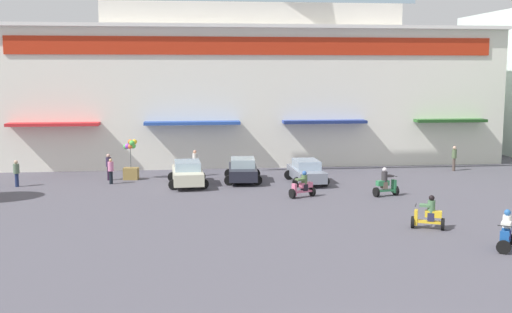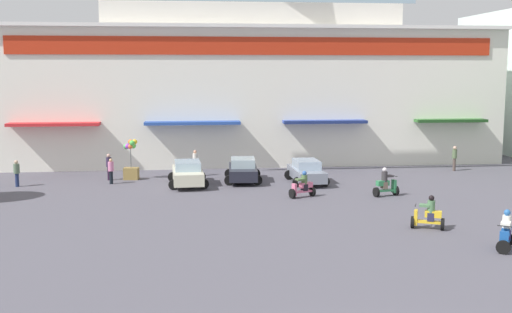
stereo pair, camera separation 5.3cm
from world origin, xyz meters
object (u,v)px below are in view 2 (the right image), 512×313
Objects in this scene: parked_car_0 at (188,173)px; balloon_vendor_cart at (131,162)px; pedestrian_0 at (109,165)px; parked_car_2 at (306,171)px; scooter_rider_6 at (386,184)px; pedestrian_3 at (195,161)px; pedestrian_1 at (111,170)px; scooter_rider_4 at (506,233)px; scooter_rider_1 at (428,215)px; pedestrian_4 at (455,156)px; parked_car_1 at (243,170)px; scooter_rider_5 at (303,186)px; pedestrian_2 at (17,172)px.

balloon_vendor_cart is at bearing 145.29° from parked_car_0.
balloon_vendor_cart is at bearing 4.19° from pedestrian_0.
parked_car_2 is 5.66m from scooter_rider_6.
balloon_vendor_cart is at bearing 154.16° from scooter_rider_6.
pedestrian_3 reaches higher than parked_car_2.
pedestrian_3 is at bearing 23.22° from pedestrian_1.
parked_car_2 is 2.65× the size of scooter_rider_6.
pedestrian_3 is (5.08, 2.18, 0.11)m from pedestrian_1.
scooter_rider_1 is at bearing 117.46° from scooter_rider_4.
scooter_rider_4 is at bearing -108.25° from pedestrian_4.
scooter_rider_1 is at bearing -45.42° from balloon_vendor_cart.
pedestrian_0 is (-15.14, 13.89, 0.34)m from scooter_rider_1.
pedestrian_4 is (18.04, 3.41, 0.25)m from parked_car_0.
scooter_rider_6 is (7.32, -5.32, -0.07)m from parked_car_1.
pedestrian_4 reaches higher than parked_car_0.
pedestrian_0 is (-11.02, 6.56, 0.36)m from scooter_rider_5.
scooter_rider_4 is 26.94m from pedestrian_2.
pedestrian_4 reaches higher than parked_car_2.
scooter_rider_1 is 0.99× the size of scooter_rider_5.
pedestrian_2 is at bearing 177.68° from parked_car_2.
scooter_rider_4 is 1.03× the size of scooter_rider_5.
parked_car_2 is 7.39m from pedestrian_3.
pedestrian_3 is (-9.78, 14.72, 0.37)m from scooter_rider_1.
scooter_rider_4 reaches higher than pedestrian_1.
parked_car_1 is 7.07m from balloon_vendor_cart.
scooter_rider_1 is (6.90, -12.44, -0.12)m from parked_car_1.
parked_car_1 is 17.98m from scooter_rider_4.
parked_car_1 is 7.96m from pedestrian_1.
pedestrian_4 is (17.55, 0.25, -0.00)m from pedestrian_3.
pedestrian_2 is at bearing 163.10° from scooter_rider_5.
scooter_rider_5 is at bearing -34.56° from balloon_vendor_cart.
pedestrian_2 is 10.77m from pedestrian_3.
pedestrian_2 is 6.70m from balloon_vendor_cart.
parked_car_2 is 2.81× the size of scooter_rider_1.
pedestrian_0 is (-4.86, 2.33, 0.21)m from parked_car_0.
scooter_rider_6 reaches higher than pedestrian_1.
scooter_rider_5 is 0.89× the size of pedestrian_3.
scooter_rider_5 is at bearing -34.47° from parked_car_0.
pedestrian_0 is 1.07× the size of pedestrian_1.
pedestrian_4 reaches higher than pedestrian_1.
pedestrian_2 is 0.62× the size of balloon_vendor_cart.
pedestrian_0 is 0.65× the size of balloon_vendor_cart.
parked_car_0 is at bearing -12.12° from pedestrian_1.
parked_car_2 is at bearing -0.15° from parked_car_0.
pedestrian_1 is at bearing -126.39° from balloon_vendor_cart.
scooter_rider_6 is 0.96× the size of pedestrian_0.
scooter_rider_5 is (6.16, -4.23, -0.15)m from parked_car_0.
parked_car_1 is 2.38× the size of pedestrian_4.
scooter_rider_6 is at bearing -133.09° from pedestrian_4.
pedestrian_3 is at bearing 13.35° from pedestrian_2.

